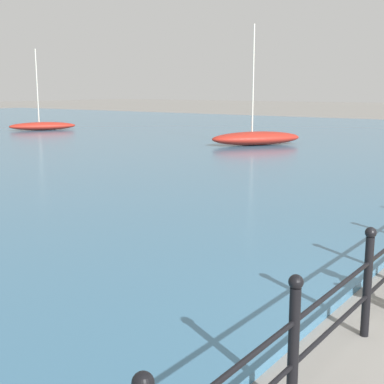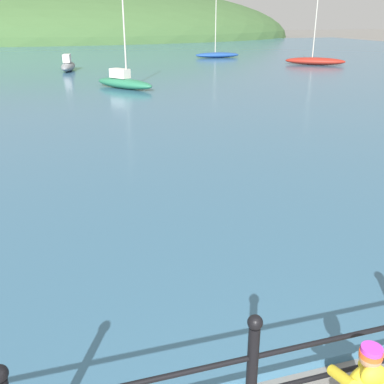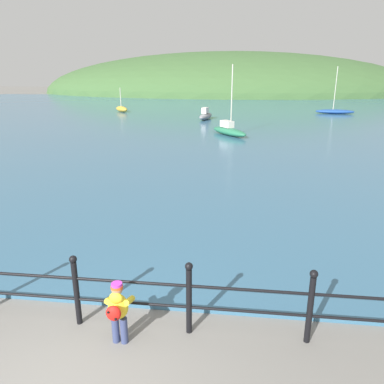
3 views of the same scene
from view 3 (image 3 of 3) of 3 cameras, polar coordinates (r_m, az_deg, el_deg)
The scene contains 8 objects.
water at distance 35.63m, azimuth 3.56°, elevation 11.60°, with size 80.00×60.00×0.10m, color #386684.
far_hillside at distance 75.36m, azimuth 5.53°, elevation 14.77°, with size 71.68×39.42×15.25m.
iron_railing at distance 6.31m, azimuth -17.25°, elevation -13.83°, with size 10.83×0.12×1.21m.
child_in_coat at distance 5.78m, azimuth -11.24°, elevation -16.94°, with size 0.38×0.53×1.00m.
boat_nearest_quay at distance 23.84m, azimuth 5.64°, elevation 9.36°, with size 2.66×3.26×4.22m.
boat_far_left at distance 31.89m, azimuth 2.08°, elevation 11.57°, with size 1.24×2.97×0.99m.
boat_red_dinghy at distance 38.80m, azimuth -10.67°, elevation 12.34°, with size 1.98×2.13×2.32m.
boat_blue_hull at distance 38.77m, azimuth 20.93°, elevation 11.42°, with size 3.62×1.34×4.31m.
Camera 3 is at (2.15, -3.36, 3.87)m, focal length 35.00 mm.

